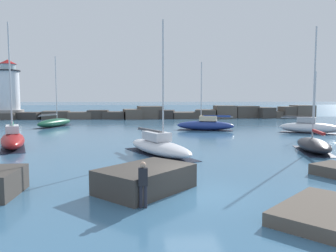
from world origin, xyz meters
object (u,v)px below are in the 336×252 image
at_px(sailboat_moored_4, 309,127).
at_px(sailboat_moored_1, 206,125).
at_px(sailboat_moored_0, 159,146).
at_px(lighthouse, 9,94).
at_px(sailboat_moored_5, 55,122).
at_px(person_on_rocks, 143,182).
at_px(sailboat_moored_2, 314,145).
at_px(sailboat_moored_3, 13,139).

bearing_deg(sailboat_moored_4, sailboat_moored_1, 158.53).
distance_m(sailboat_moored_0, sailboat_moored_4, 22.89).
bearing_deg(lighthouse, sailboat_moored_5, -54.53).
height_order(sailboat_moored_5, person_on_rocks, sailboat_moored_5).
bearing_deg(sailboat_moored_5, person_on_rocks, -71.38).
bearing_deg(sailboat_moored_0, person_on_rocks, -96.54).
height_order(sailboat_moored_0, person_on_rocks, sailboat_moored_0).
bearing_deg(sailboat_moored_1, sailboat_moored_2, -73.82).
distance_m(sailboat_moored_5, person_on_rocks, 38.45).
height_order(sailboat_moored_0, sailboat_moored_5, sailboat_moored_5).
height_order(sailboat_moored_0, sailboat_moored_3, sailboat_moored_3).
bearing_deg(sailboat_moored_2, sailboat_moored_4, 62.92).
bearing_deg(sailboat_moored_2, sailboat_moored_5, 136.78).
relative_size(lighthouse, sailboat_moored_1, 1.32).
xyz_separation_m(sailboat_moored_0, sailboat_moored_5, (-13.64, 24.54, 0.01)).
distance_m(sailboat_moored_4, sailboat_moored_5, 34.46).
xyz_separation_m(lighthouse, sailboat_moored_0, (26.88, -43.13, -4.33)).
relative_size(sailboat_moored_3, person_on_rocks, 5.72).
height_order(sailboat_moored_3, person_on_rocks, sailboat_moored_3).
height_order(sailboat_moored_1, sailboat_moored_3, sailboat_moored_3).
bearing_deg(sailboat_moored_0, sailboat_moored_1, 67.67).
bearing_deg(person_on_rocks, lighthouse, 114.88).
xyz_separation_m(sailboat_moored_5, person_on_rocks, (12.28, -36.43, 0.40)).
relative_size(sailboat_moored_4, person_on_rocks, 4.03).
relative_size(sailboat_moored_1, sailboat_moored_3, 0.85).
xyz_separation_m(lighthouse, sailboat_moored_2, (39.15, -42.94, -4.40)).
distance_m(sailboat_moored_2, sailboat_moored_4, 14.41).
bearing_deg(lighthouse, sailboat_moored_4, -33.37).
distance_m(sailboat_moored_1, person_on_rocks, 30.70).
relative_size(sailboat_moored_2, sailboat_moored_5, 0.96).
height_order(sailboat_moored_2, person_on_rocks, sailboat_moored_2).
relative_size(lighthouse, person_on_rocks, 6.41).
height_order(sailboat_moored_1, sailboat_moored_2, sailboat_moored_2).
height_order(sailboat_moored_1, sailboat_moored_4, sailboat_moored_1).
relative_size(sailboat_moored_0, sailboat_moored_4, 1.34).
height_order(lighthouse, sailboat_moored_4, lighthouse).
xyz_separation_m(sailboat_moored_2, sailboat_moored_5, (-25.91, 24.35, 0.08)).
bearing_deg(sailboat_moored_1, sailboat_moored_5, 161.56).
distance_m(sailboat_moored_0, sailboat_moored_5, 28.08).
bearing_deg(lighthouse, sailboat_moored_3, -69.19).
bearing_deg(sailboat_moored_2, person_on_rocks, -138.46).
bearing_deg(sailboat_moored_0, sailboat_moored_3, 159.28).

